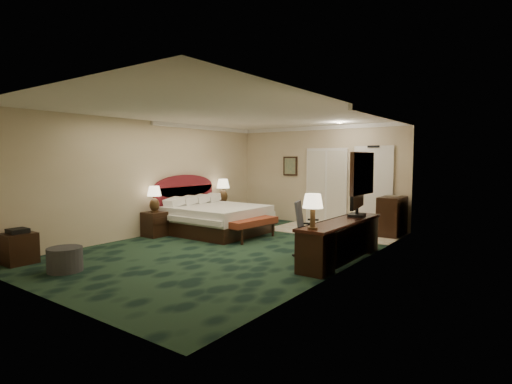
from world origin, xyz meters
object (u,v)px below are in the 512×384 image
Objects in this scene: nightstand_far at (223,213)px; desk_chair at (311,229)px; bed at (217,219)px; lamp_far at (223,191)px; side_table at (19,248)px; bed_bench at (252,229)px; desk at (341,241)px; tv at (357,195)px; nightstand_near at (156,224)px; ottoman at (65,259)px; lamp_near at (154,199)px; minibar at (392,216)px.

desk_chair is (3.88, -2.03, 0.23)m from nightstand_far.
lamp_far reaches higher than bed.
side_table is (-0.00, -5.41, -0.64)m from lamp_far.
desk is (2.42, -0.59, 0.13)m from bed_bench.
side_table is 0.51× the size of tv.
lamp_far is (0.03, 2.39, 0.62)m from nightstand_near.
ottoman is (0.25, -3.96, -0.14)m from bed.
lamp_near is at bearing -173.95° from desk.
nightstand_far is at bearing 149.91° from bed_bench.
tv reaches higher than minibar.
nightstand_far is 0.93× the size of lamp_near.
nightstand_far is at bearing 90.41° from lamp_near.
bed_bench is at bearing 27.56° from lamp_near.
desk_chair is 1.11× the size of minibar.
desk_chair reaches higher than minibar.
lamp_near is 0.58× the size of tv.
ottoman is at bearing 10.80° from side_table.
nightstand_far is (-0.00, 2.44, -0.00)m from nightstand_near.
desk_chair is (2.98, -0.74, 0.18)m from bed.
tv reaches higher than side_table.
lamp_near is 5.59m from minibar.
minibar is at bearing 90.08° from desk.
bed_bench is at bearing -136.41° from minibar.
minibar is (-0.00, 2.89, 0.10)m from desk.
nightstand_near is 2.47m from lamp_far.
bed is at bearing -54.99° from lamp_far.
lamp_near is at bearing 112.19° from ottoman.
lamp_far is at bearing 89.63° from lamp_near.
lamp_far reaches higher than lamp_near.
tv is at bearing -89.50° from minibar.
desk reaches higher than bed_bench.
lamp_near is at bearing 167.03° from desk_chair.
bed_bench is 0.55× the size of desk.
lamp_near is 2.42m from lamp_far.
tv is at bearing 6.26° from bed_bench.
bed is 3.07m from desk_chair.
bed_bench is at bearing 170.62° from tv.
nightstand_far is 5.46m from side_table.
bed_bench is (2.03, 1.06, -0.64)m from lamp_near.
nightstand_far is 0.55× the size of desk_chair.
minibar is (4.46, 3.33, 0.18)m from nightstand_near.
desk_chair is (3.84, -1.98, -0.40)m from lamp_far.
side_table is at bearing -90.05° from lamp_far.
desk_chair is at bearing -101.35° from minibar.
desk_chair is (-0.59, -0.03, 0.15)m from desk.
desk is (4.43, -1.95, -0.55)m from lamp_far.
nightstand_near reaches higher than ottoman.
desk_chair reaches higher than ottoman.
lamp_far is at bearing 156.24° from desk.
nightstand_near is at bearing -174.37° from desk.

